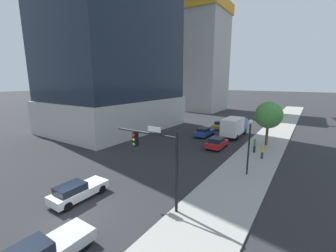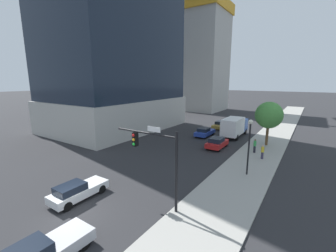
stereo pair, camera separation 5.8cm
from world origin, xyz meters
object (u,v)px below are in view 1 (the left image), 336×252
at_px(construction_building, 203,54).
at_px(street_lamp, 249,139).
at_px(traffic_light_pole, 156,152).
at_px(car_silver, 44,252).
at_px(box_truck, 234,126).
at_px(car_blue, 204,132).
at_px(pedestrian_green_shirt, 255,146).
at_px(pedestrian_yellow_shirt, 262,152).
at_px(car_white, 77,191).
at_px(car_red, 217,143).
at_px(car_gold, 220,125).
at_px(street_tree, 269,115).

height_order(construction_building, street_lamp, construction_building).
distance_m(traffic_light_pole, car_silver, 8.32).
distance_m(construction_building, street_lamp, 50.89).
relative_size(traffic_light_pole, box_truck, 0.81).
xyz_separation_m(car_blue, pedestrian_green_shirt, (8.96, -4.65, 0.32)).
bearing_deg(pedestrian_yellow_shirt, box_truck, 123.96).
bearing_deg(car_white, box_truck, 81.08).
distance_m(car_red, car_gold, 13.21).
xyz_separation_m(construction_building, car_white, (14.82, -54.25, -16.29)).
xyz_separation_m(traffic_light_pole, car_white, (-5.67, -2.67, -3.44)).
bearing_deg(street_lamp, pedestrian_yellow_shirt, 86.28).
xyz_separation_m(car_blue, box_truck, (4.13, 2.54, 1.04)).
relative_size(construction_building, car_silver, 8.75).
relative_size(car_red, car_blue, 0.90).
relative_size(pedestrian_green_shirt, pedestrian_yellow_shirt, 1.06).
height_order(car_gold, box_truck, box_truck).
distance_m(car_red, pedestrian_green_shirt, 4.86).
bearing_deg(construction_building, street_tree, -51.51).
bearing_deg(car_blue, construction_building, 115.95).
height_order(car_red, car_gold, car_red).
bearing_deg(car_gold, pedestrian_yellow_shirt, -53.77).
relative_size(car_white, car_blue, 1.00).
xyz_separation_m(car_gold, car_silver, (4.13, -35.98, 0.05)).
relative_size(car_gold, pedestrian_yellow_shirt, 2.81).
bearing_deg(traffic_light_pole, car_blue, 105.03).
relative_size(car_white, box_truck, 0.63).
height_order(construction_building, car_white, construction_building).
xyz_separation_m(street_lamp, pedestrian_yellow_shirt, (0.35, 5.45, -2.75)).
bearing_deg(pedestrian_green_shirt, car_silver, -101.44).
xyz_separation_m(traffic_light_pole, pedestrian_yellow_shirt, (4.58, 14.57, -3.18)).
bearing_deg(street_tree, car_gold, 141.25).
relative_size(construction_building, car_blue, 8.82).
xyz_separation_m(car_gold, car_white, (0.00, -31.23, 0.04)).
bearing_deg(street_lamp, car_gold, 116.97).
relative_size(traffic_light_pole, pedestrian_green_shirt, 3.32).
xyz_separation_m(box_truck, pedestrian_green_shirt, (4.83, -7.19, -0.72)).
distance_m(street_lamp, car_blue, 15.83).
height_order(car_white, box_truck, box_truck).
bearing_deg(car_red, car_white, -102.48).
relative_size(construction_building, box_truck, 5.52).
bearing_deg(street_tree, car_silver, -100.96).
height_order(construction_building, traffic_light_pole, construction_building).
bearing_deg(car_white, street_lamp, 50.01).
xyz_separation_m(car_blue, pedestrian_yellow_shirt, (10.24, -6.54, 0.26)).
bearing_deg(construction_building, car_gold, -57.22).
height_order(car_gold, pedestrian_green_shirt, pedestrian_green_shirt).
bearing_deg(street_lamp, car_blue, 129.51).
height_order(car_red, box_truck, box_truck).
height_order(traffic_light_pole, pedestrian_green_shirt, traffic_light_pole).
bearing_deg(pedestrian_yellow_shirt, car_blue, 147.45).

